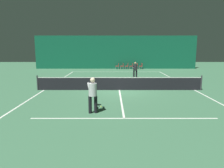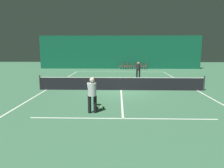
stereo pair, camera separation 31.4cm
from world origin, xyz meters
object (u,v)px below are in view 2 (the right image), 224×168
Objects in this scene: courtside_chair_4 at (140,66)px; tennis_net at (121,83)px; player_far at (138,69)px; courtside_chair_0 at (122,66)px; courtside_chair_3 at (136,66)px; tennis_ball at (101,106)px; player_near at (92,92)px; courtside_chair_2 at (131,66)px; courtside_chair_5 at (145,66)px; courtside_chair_1 at (126,66)px.

tennis_net is at bearing -10.81° from courtside_chair_4.
courtside_chair_0 is at bearing -154.90° from player_far.
courtside_chair_3 is 12.73× the size of tennis_ball.
player_near reaches higher than courtside_chair_4.
courtside_chair_2 is at bearing -162.79° from player_far.
courtside_chair_4 is at bearing -90.00° from courtside_chair_5.
tennis_net is 7.26× the size of player_far.
courtside_chair_2 is at bearing -90.00° from courtside_chair_4.
courtside_chair_2 is 1.00× the size of courtside_chair_3.
courtside_chair_5 is at bearing 76.81° from tennis_net.
tennis_ball is at bearing -7.75° from courtside_chair_2.
courtside_chair_2 is (1.33, 0.00, 0.00)m from courtside_chair_0.
player_far reaches higher than courtside_chair_4.
courtside_chair_4 is (2.66, 0.00, 0.00)m from courtside_chair_0.
tennis_ball is (-2.04, -19.91, -0.45)m from courtside_chair_1.
player_near is 2.03× the size of courtside_chair_0.
courtside_chair_3 is (1.33, 0.00, 0.00)m from courtside_chair_1.
player_near is 1.03× the size of player_far.
tennis_ball is (-4.70, -19.91, -0.45)m from courtside_chair_5.
courtside_chair_0 is 1.99m from courtside_chair_3.
courtside_chair_3 is 1.00× the size of courtside_chair_5.
tennis_ball is (-2.85, -10.33, -0.93)m from player_far.
player_far is 9.66m from courtside_chair_4.
courtside_chair_1 is at bearing 90.00° from courtside_chair_0.
courtside_chair_4 is 0.66m from courtside_chair_5.
courtside_chair_0 is 2.66m from courtside_chair_4.
courtside_chair_0 is (1.72, 20.88, -0.51)m from player_near.
courtside_chair_1 is 1.00× the size of courtside_chair_5.
courtside_chair_5 is 20.46m from tennis_ball.
courtside_chair_3 reaches higher than tennis_ball.
courtside_chair_1 reaches higher than tennis_ball.
tennis_net reaches higher than courtside_chair_0.
courtside_chair_5 is at bearing 90.00° from courtside_chair_1.
tennis_net is at bearing 76.37° from tennis_ball.
tennis_ball is (-4.04, -19.91, -0.45)m from courtside_chair_4.
courtside_chair_0 and courtside_chair_1 have the same top height.
player_near is 21.11m from courtside_chair_2.
player_near is at bearing -4.70° from courtside_chair_0.
courtside_chair_3 is at bearing -20.95° from player_near.
courtside_chair_2 is at bearing -90.00° from courtside_chair_3.
tennis_net is at bearing -5.95° from courtside_chair_2.
courtside_chair_0 is 1.00× the size of courtside_chair_4.
courtside_chair_0 is at bearing 86.04° from tennis_ball.
player_near is 2.03× the size of courtside_chair_3.
courtside_chair_0 is at bearing -90.00° from courtside_chair_5.
courtside_chair_2 is 1.00× the size of courtside_chair_5.
player_far reaches higher than courtside_chair_3.
player_near is at bearing -6.50° from courtside_chair_1.
tennis_ball is (-3.37, -19.91, -0.45)m from courtside_chair_3.
player_near is at bearing -104.60° from tennis_net.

